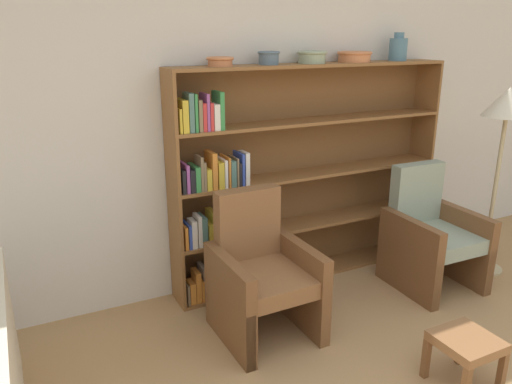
# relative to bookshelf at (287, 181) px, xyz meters

# --- Properties ---
(wall_back) EXTENTS (12.00, 0.06, 2.75)m
(wall_back) POSITION_rel_bookshelf_xyz_m (-0.23, 0.17, 0.50)
(wall_back) COLOR silver
(wall_back) RESTS_ON ground
(bookshelf) EXTENTS (2.45, 0.30, 1.82)m
(bookshelf) POSITION_rel_bookshelf_xyz_m (0.00, 0.00, 0.00)
(bookshelf) COLOR brown
(bookshelf) RESTS_ON ground
(bowl_stoneware) EXTENTS (0.20, 0.20, 0.07)m
(bowl_stoneware) POSITION_rel_bookshelf_xyz_m (-0.59, -0.02, 0.98)
(bowl_stoneware) COLOR #C67547
(bowl_stoneware) RESTS_ON bookshelf
(bowl_cream) EXTENTS (0.17, 0.17, 0.10)m
(bowl_cream) POSITION_rel_bookshelf_xyz_m (-0.19, -0.02, 1.00)
(bowl_cream) COLOR slate
(bowl_cream) RESTS_ON bookshelf
(bowl_terracotta) EXTENTS (0.24, 0.24, 0.10)m
(bowl_terracotta) POSITION_rel_bookshelf_xyz_m (0.19, -0.02, 1.00)
(bowl_terracotta) COLOR gray
(bowl_terracotta) RESTS_ON bookshelf
(bowl_olive) EXTENTS (0.29, 0.29, 0.09)m
(bowl_olive) POSITION_rel_bookshelf_xyz_m (0.60, -0.02, 0.99)
(bowl_olive) COLOR #C67547
(bowl_olive) RESTS_ON bookshelf
(vase_tall) EXTENTS (0.15, 0.15, 0.23)m
(vase_tall) POSITION_rel_bookshelf_xyz_m (1.06, -0.02, 1.05)
(vase_tall) COLOR slate
(vase_tall) RESTS_ON bookshelf
(armchair_leather) EXTENTS (0.65, 0.69, 1.00)m
(armchair_leather) POSITION_rel_bookshelf_xyz_m (-0.57, -0.64, -0.45)
(armchair_leather) COLOR brown
(armchair_leather) RESTS_ON ground
(armchair_cushioned) EXTENTS (0.66, 0.70, 1.00)m
(armchair_cushioned) POSITION_rel_bookshelf_xyz_m (1.03, -0.64, -0.45)
(armchair_cushioned) COLOR brown
(armchair_cushioned) RESTS_ON ground
(floor_lamp) EXTENTS (0.40, 0.40, 1.63)m
(floor_lamp) POSITION_rel_bookshelf_xyz_m (1.68, -0.69, 0.53)
(floor_lamp) COLOR tan
(floor_lamp) RESTS_ON ground
(footstool) EXTENTS (0.34, 0.34, 0.33)m
(footstool) POSITION_rel_bookshelf_xyz_m (0.25, -1.72, -0.61)
(footstool) COLOR brown
(footstool) RESTS_ON ground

